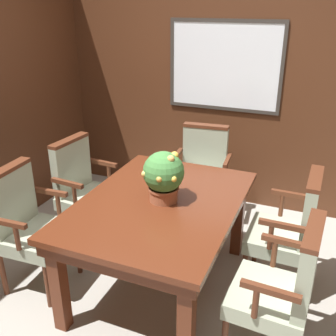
# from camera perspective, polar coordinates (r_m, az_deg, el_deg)

# --- Properties ---
(ground_plane) EXTENTS (14.00, 14.00, 0.00)m
(ground_plane) POSITION_cam_1_polar(r_m,az_deg,el_deg) (3.18, -4.66, -17.94)
(ground_plane) COLOR #A39E93
(wall_back) EXTENTS (7.20, 0.08, 2.45)m
(wall_back) POSITION_cam_1_polar(r_m,az_deg,el_deg) (4.22, 6.46, 11.29)
(wall_back) COLOR #4C2816
(wall_back) RESTS_ON ground_plane
(dining_table) EXTENTS (1.11, 1.52, 0.75)m
(dining_table) POSITION_cam_1_polar(r_m,az_deg,el_deg) (2.90, -1.14, -6.51)
(dining_table) COLOR #562614
(dining_table) RESTS_ON ground_plane
(chair_left_far) EXTENTS (0.50, 0.56, 0.98)m
(chair_left_far) POSITION_cam_1_polar(r_m,az_deg,el_deg) (3.62, -12.14, -2.66)
(chair_left_far) COLOR #562B19
(chair_left_far) RESTS_ON ground_plane
(chair_head_far) EXTENTS (0.56, 0.50, 0.98)m
(chair_head_far) POSITION_cam_1_polar(r_m,az_deg,el_deg) (3.89, 4.96, -0.34)
(chair_head_far) COLOR #562B19
(chair_head_far) RESTS_ON ground_plane
(chair_right_near) EXTENTS (0.48, 0.55, 0.98)m
(chair_right_near) POSITION_cam_1_polar(r_m,az_deg,el_deg) (2.50, 16.38, -16.23)
(chair_right_near) COLOR #562B19
(chair_right_near) RESTS_ON ground_plane
(chair_left_near) EXTENTS (0.49, 0.55, 0.98)m
(chair_left_near) POSITION_cam_1_polar(r_m,az_deg,el_deg) (3.18, -19.64, -7.48)
(chair_left_near) COLOR #562B19
(chair_left_near) RESTS_ON ground_plane
(chair_right_far) EXTENTS (0.47, 0.54, 0.98)m
(chair_right_far) POSITION_cam_1_polar(r_m,az_deg,el_deg) (3.07, 17.36, -8.27)
(chair_right_far) COLOR #562B19
(chair_right_far) RESTS_ON ground_plane
(potted_plant) EXTENTS (0.30, 0.31, 0.37)m
(potted_plant) POSITION_cam_1_polar(r_m,az_deg,el_deg) (2.77, -0.65, -1.05)
(potted_plant) COLOR #9E5638
(potted_plant) RESTS_ON dining_table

